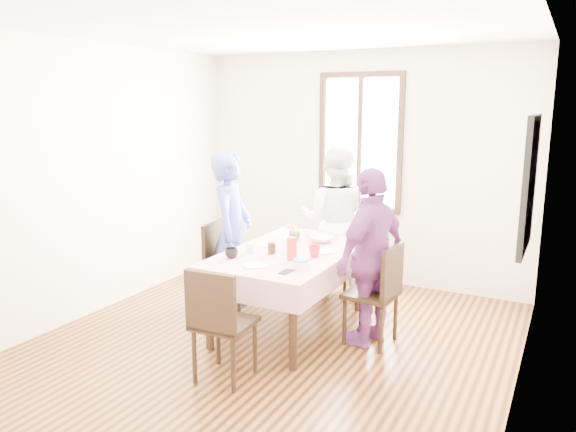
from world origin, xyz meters
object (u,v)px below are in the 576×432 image
Objects in this scene: chair_near at (225,323)px; person_far at (336,222)px; dining_table at (290,290)px; person_right at (370,257)px; person_left at (231,233)px; chair_left at (230,267)px; chair_right at (371,294)px; chair_far at (336,254)px.

person_far reaches higher than chair_near.
dining_table is 0.86m from person_right.
person_left is 1.52m from person_right.
chair_near is 0.58× the size of person_right.
chair_near is at bearing 81.16° from person_far.
person_left reaches higher than chair_near.
chair_left is 0.56× the size of person_left.
person_right reaches higher than chair_near.
chair_near is (0.00, -1.10, 0.08)m from dining_table.
person_left is at bearing 91.14° from chair_right.
chair_right is 1.00× the size of chair_near.
person_left is (-0.76, 0.15, 0.44)m from dining_table.
person_left is (-0.76, 1.25, 0.36)m from chair_near.
chair_left is 1.00× the size of chair_near.
dining_table is 0.98× the size of person_left.
chair_near is at bearing 24.16° from chair_left.
person_right is (-0.02, 0.00, 0.33)m from chair_right.
person_far is at bearing 132.24° from chair_left.
person_right is (1.53, -0.10, 0.33)m from chair_left.
chair_near is (-0.78, -1.15, 0.00)m from chair_right.
chair_right is 1.39m from chair_near.
person_far reaches higher than chair_far.
person_far is 1.05× the size of person_right.
person_left reaches higher than chair_left.
person_left is at bearing 82.21° from chair_left.
chair_right is 0.56× the size of person_left.
person_far reaches higher than chair_left.
person_right is at bearing 123.33° from chair_far.
chair_right is at bearing -109.42° from person_left.
person_right is (0.76, -1.03, -0.04)m from person_far.
chair_left is 1.23m from chair_far.
chair_right is 0.58× the size of person_right.
person_left reaches higher than person_right.
chair_far is (-0.78, 1.05, 0.00)m from chair_right.
chair_left is at bearing -78.40° from person_right.
chair_far is 0.55× the size of person_far.
chair_far is 1.00× the size of chair_near.
chair_right is 0.55× the size of person_far.
chair_near is (0.00, -2.19, 0.00)m from chair_far.
dining_table is 0.96× the size of person_far.
chair_left and chair_right have the same top height.
person_right is (1.51, -0.10, -0.03)m from person_left.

